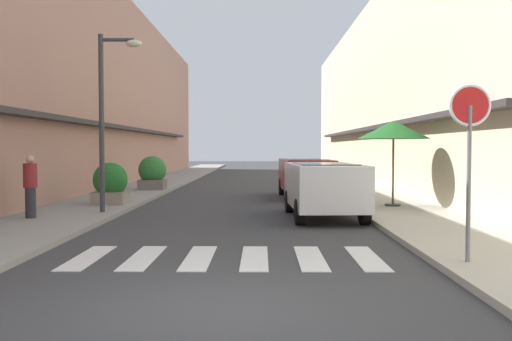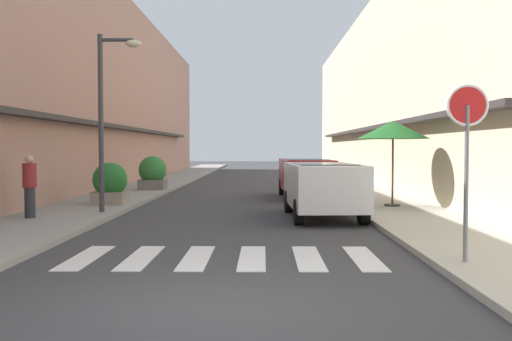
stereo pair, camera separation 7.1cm
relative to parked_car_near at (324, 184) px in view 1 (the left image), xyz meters
name	(u,v)px [view 1 (the left image)]	position (x,y,z in m)	size (l,w,h in m)	color
ground_plane	(249,188)	(-2.26, 11.23, -0.92)	(109.46, 109.46, 0.00)	#38383A
sidewalk_left	(149,187)	(-6.91, 11.23, -0.86)	(2.69, 69.66, 0.12)	gray
sidewalk_right	(349,187)	(2.39, 11.23, -0.86)	(2.69, 69.66, 0.12)	#ADA899
building_row_left	(76,91)	(-10.75, 12.72, 3.76)	(5.50, 46.78, 9.36)	#A87A6B
building_row_right	(423,92)	(6.24, 12.72, 3.70)	(5.50, 46.78, 9.24)	beige
crosswalk	(227,258)	(-2.26, -5.52, -0.92)	(5.20, 2.20, 0.01)	silver
parked_car_near	(324,184)	(0.00, 0.00, 0.00)	(1.95, 4.22, 1.47)	silver
parked_car_mid	(306,173)	(0.00, 6.19, 0.00)	(1.93, 4.31, 1.47)	maroon
round_street_sign	(470,126)	(1.52, -6.36, 1.29)	(0.65, 0.07, 2.73)	slate
street_lamp	(109,103)	(-5.82, 0.34, 2.19)	(1.19, 0.28, 4.84)	#38383D
cafe_umbrella	(393,130)	(2.33, 2.11, 1.50)	(2.16, 2.16, 2.59)	#262626
planter_midblock	(110,184)	(-6.43, 2.68, -0.18)	(1.08, 1.08, 1.30)	gray
planter_far	(152,173)	(-6.32, 8.98, -0.12)	(1.18, 1.18, 1.42)	slate
pedestrian_walking_near	(30,185)	(-7.46, -0.98, 0.02)	(0.34, 0.34, 1.58)	#282B33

